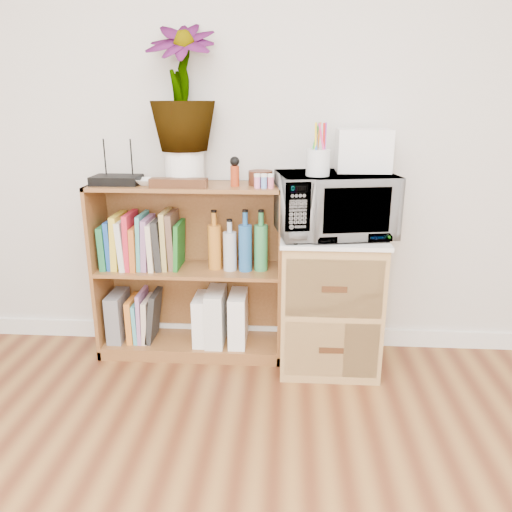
{
  "coord_description": "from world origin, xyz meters",
  "views": [
    {
      "loc": [
        0.18,
        -0.41,
        1.37
      ],
      "look_at": [
        0.02,
        1.95,
        0.62
      ],
      "focal_mm": 35.0,
      "sensor_mm": 36.0,
      "label": 1
    }
  ],
  "objects": [
    {
      "name": "skirting_board",
      "position": [
        0.0,
        2.24,
        0.05
      ],
      "size": [
        4.0,
        0.02,
        0.1
      ],
      "primitive_type": "cube",
      "color": "white",
      "rests_on": "ground"
    },
    {
      "name": "bookshelf",
      "position": [
        -0.35,
        2.1,
        0.47
      ],
      "size": [
        1.0,
        0.3,
        0.95
      ],
      "primitive_type": "cube",
      "color": "brown",
      "rests_on": "ground"
    },
    {
      "name": "wicker_unit",
      "position": [
        0.4,
        2.02,
        0.35
      ],
      "size": [
        0.5,
        0.45,
        0.7
      ],
      "primitive_type": "cube",
      "color": "#9E7542",
      "rests_on": "ground"
    },
    {
      "name": "microwave",
      "position": [
        0.4,
        2.02,
        0.87
      ],
      "size": [
        0.61,
        0.47,
        0.3
      ],
      "primitive_type": "imported",
      "rotation": [
        0.0,
        0.0,
        0.19
      ],
      "color": "white",
      "rests_on": "wicker_unit"
    },
    {
      "name": "pen_cup",
      "position": [
        0.31,
        1.94,
        1.09
      ],
      "size": [
        0.11,
        0.11,
        0.12
      ],
      "primitive_type": "cylinder",
      "color": "silver",
      "rests_on": "microwave"
    },
    {
      "name": "small_appliance",
      "position": [
        0.54,
        2.11,
        1.13
      ],
      "size": [
        0.26,
        0.21,
        0.2
      ],
      "primitive_type": "cube",
      "color": "white",
      "rests_on": "microwave"
    },
    {
      "name": "router",
      "position": [
        -0.7,
        2.08,
        0.97
      ],
      "size": [
        0.24,
        0.16,
        0.04
      ],
      "primitive_type": "cube",
      "color": "black",
      "rests_on": "bookshelf"
    },
    {
      "name": "white_bowl",
      "position": [
        -0.54,
        2.07,
        0.97
      ],
      "size": [
        0.13,
        0.13,
        0.03
      ],
      "primitive_type": "imported",
      "color": "white",
      "rests_on": "bookshelf"
    },
    {
      "name": "plant_pot",
      "position": [
        -0.36,
        2.12,
        1.03
      ],
      "size": [
        0.2,
        0.2,
        0.17
      ],
      "primitive_type": "cylinder",
      "color": "white",
      "rests_on": "bookshelf"
    },
    {
      "name": "potted_plant",
      "position": [
        -0.36,
        2.12,
        1.42
      ],
      "size": [
        0.34,
        0.34,
        0.6
      ],
      "primitive_type": "imported",
      "color": "#2B6628",
      "rests_on": "plant_pot"
    },
    {
      "name": "trinket_box",
      "position": [
        -0.37,
        2.0,
        0.97
      ],
      "size": [
        0.28,
        0.07,
        0.05
      ],
      "primitive_type": "cube",
      "color": "#3C2010",
      "rests_on": "bookshelf"
    },
    {
      "name": "kokeshi_doll",
      "position": [
        -0.09,
        2.06,
        1.0
      ],
      "size": [
        0.04,
        0.04,
        0.1
      ],
      "primitive_type": "cylinder",
      "color": "#A03213",
      "rests_on": "bookshelf"
    },
    {
      "name": "wooden_bowl",
      "position": [
        0.03,
        2.11,
        0.99
      ],
      "size": [
        0.12,
        0.12,
        0.07
      ],
      "primitive_type": "cylinder",
      "color": "#371A0F",
      "rests_on": "bookshelf"
    },
    {
      "name": "paint_jars",
      "position": [
        0.05,
        2.01,
        0.98
      ],
      "size": [
        0.11,
        0.04,
        0.06
      ],
      "primitive_type": "cube",
      "color": "pink",
      "rests_on": "bookshelf"
    },
    {
      "name": "file_box",
      "position": [
        -0.77,
        2.1,
        0.2
      ],
      "size": [
        0.08,
        0.22,
        0.27
      ],
      "primitive_type": "cube",
      "color": "slate",
      "rests_on": "bookshelf"
    },
    {
      "name": "magazine_holder_left",
      "position": [
        -0.29,
        2.09,
        0.2
      ],
      "size": [
        0.08,
        0.21,
        0.27
      ],
      "primitive_type": "cube",
      "color": "white",
      "rests_on": "bookshelf"
    },
    {
      "name": "magazine_holder_mid",
      "position": [
        -0.21,
        2.09,
        0.22
      ],
      "size": [
        0.1,
        0.24,
        0.3
      ],
      "primitive_type": "cube",
      "color": "silver",
      "rests_on": "bookshelf"
    },
    {
      "name": "magazine_holder_right",
      "position": [
        -0.09,
        2.09,
        0.21
      ],
      "size": [
        0.09,
        0.23,
        0.29
      ],
      "primitive_type": "cube",
      "color": "white",
      "rests_on": "bookshelf"
    },
    {
      "name": "cookbooks",
      "position": [
        -0.6,
        2.1,
        0.64
      ],
      "size": [
        0.43,
        0.2,
        0.31
      ],
      "color": "#1D6E3E",
      "rests_on": "bookshelf"
    },
    {
      "name": "liquor_bottles",
      "position": [
        -0.08,
        2.1,
        0.65
      ],
      "size": [
        0.32,
        0.07,
        0.32
      ],
      "color": "#BF7123",
      "rests_on": "bookshelf"
    },
    {
      "name": "lower_books",
      "position": [
        -0.62,
        2.1,
        0.2
      ],
      "size": [
        0.17,
        0.19,
        0.29
      ],
      "color": "orange",
      "rests_on": "bookshelf"
    }
  ]
}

